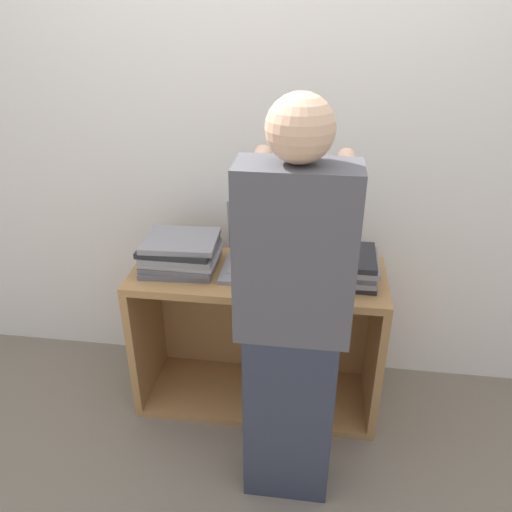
% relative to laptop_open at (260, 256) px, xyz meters
% --- Properties ---
extents(ground_plane, '(12.00, 12.00, 0.00)m').
position_rel_laptop_open_xyz_m(ground_plane, '(0.00, -0.28, -0.79)').
color(ground_plane, '#756B5B').
extents(wall_back, '(8.00, 0.05, 2.40)m').
position_rel_laptop_open_xyz_m(wall_back, '(0.00, 0.28, 0.41)').
color(wall_back, silver).
rests_on(wall_back, ground_plane).
extents(cart, '(1.16, 0.46, 0.74)m').
position_rel_laptop_open_xyz_m(cart, '(0.00, 0.01, -0.43)').
color(cart, '#A87A47').
rests_on(cart, ground_plane).
extents(laptop_open, '(0.33, 0.32, 0.29)m').
position_rel_laptop_open_xyz_m(laptop_open, '(0.00, 0.00, 0.00)').
color(laptop_open, gray).
rests_on(laptop_open, cart).
extents(laptop_stack_left, '(0.35, 0.29, 0.15)m').
position_rel_laptop_open_xyz_m(laptop_stack_left, '(-0.36, -0.05, 0.02)').
color(laptop_stack_left, slate).
rests_on(laptop_stack_left, cart).
extents(laptop_stack_right, '(0.35, 0.29, 0.13)m').
position_rel_laptop_open_xyz_m(laptop_stack_right, '(0.36, -0.05, 0.01)').
color(laptop_stack_right, '#232326').
rests_on(laptop_stack_right, cart).
extents(person, '(0.40, 0.53, 1.62)m').
position_rel_laptop_open_xyz_m(person, '(0.19, -0.54, 0.02)').
color(person, '#2D3342').
rests_on(person, ground_plane).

